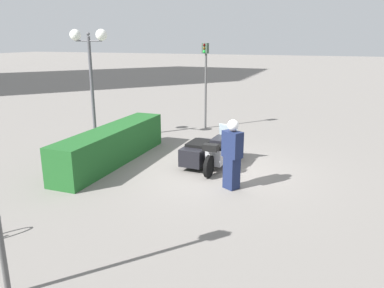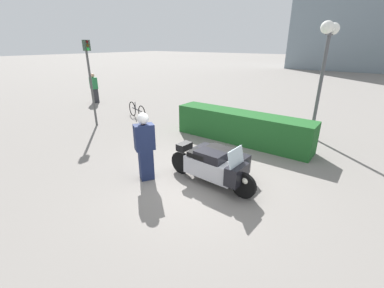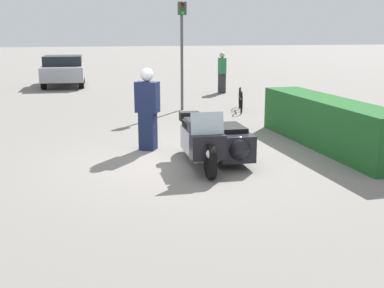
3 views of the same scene
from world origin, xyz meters
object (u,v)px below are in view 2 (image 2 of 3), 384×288
Objects in this scene: twin_lamp_post at (327,47)px; bicycle_parked at (137,111)px; police_motorcycle at (218,163)px; officer_rider at (145,145)px; hedge_bush_curbside at (241,127)px; pedestrian_bystander at (94,88)px; traffic_light_far at (90,71)px.

bicycle_parked is at bearing -164.19° from twin_lamp_post.
bicycle_parked is (-6.16, 2.79, -0.12)m from police_motorcycle.
police_motorcycle is at bearing -114.87° from officer_rider.
pedestrian_bystander is at bearing 175.59° from hedge_bush_curbside.
hedge_bush_curbside is 5.37m from bicycle_parked.
pedestrian_bystander is (-4.05, 2.70, -1.42)m from traffic_light_far.
bicycle_parked is (0.52, 1.85, -1.92)m from traffic_light_far.
officer_rider is (-1.53, -1.07, 0.48)m from police_motorcycle.
hedge_bush_curbside is 1.43× the size of traffic_light_far.
twin_lamp_post is at bearing 79.18° from police_motorcycle.
hedge_bush_curbside is at bearing -70.45° from officer_rider.
twin_lamp_post is 8.82m from traffic_light_far.
traffic_light_far reaches higher than pedestrian_bystander.
bicycle_parked is (-5.37, -0.08, -0.20)m from hedge_bush_curbside.
pedestrian_bystander is 4.68m from bicycle_parked.
officer_rider is at bearing -108.01° from pedestrian_bystander.
twin_lamp_post is at bearing 45.48° from hedge_bush_curbside.
hedge_bush_curbside is 2.93× the size of bicycle_parked.
traffic_light_far is at bearing -88.48° from bicycle_parked.
twin_lamp_post reaches higher than officer_rider.
officer_rider is at bearing -142.34° from police_motorcycle.
hedge_bush_curbside is 6.43m from traffic_light_far.
traffic_light_far is at bearing -114.55° from pedestrian_bystander.
twin_lamp_post is 12.19m from pedestrian_bystander.
hedge_bush_curbside is 1.24× the size of twin_lamp_post.
twin_lamp_post is (2.70, 5.93, 2.27)m from officer_rider.
hedge_bush_curbside is (0.74, 3.94, -0.40)m from officer_rider.
traffic_light_far is 5.07m from pedestrian_bystander.
officer_rider is 1.05× the size of bicycle_parked.
police_motorcycle is 1.93m from officer_rider.
pedestrian_bystander is at bearing 3.04° from officer_rider.
officer_rider is at bearing -22.97° from traffic_light_far.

